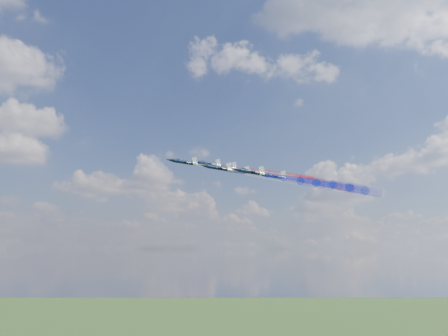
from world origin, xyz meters
TOP-DOWN VIEW (x-y plane):
  - jet_lead at (-31.41, -5.02)m, footprint 13.89×12.55m
  - trail_lead at (-7.98, -11.71)m, footprint 38.31×15.09m
  - jet_inner_left at (-23.69, -15.20)m, footprint 13.89×12.55m
  - trail_inner_left at (-0.26, -21.89)m, footprint 38.31×15.09m
  - jet_inner_right at (-18.35, -0.03)m, footprint 13.89×12.55m
  - trail_inner_right at (5.08, -6.72)m, footprint 38.31×15.09m
  - jet_outer_left at (-17.64, -25.28)m, footprint 13.89×12.55m
  - trail_outer_left at (5.78, -31.97)m, footprint 38.31×15.09m
  - jet_center_third at (-12.46, -10.23)m, footprint 13.89×12.55m
  - trail_center_third at (10.97, -16.93)m, footprint 38.31×15.09m
  - jet_outer_right at (-7.19, 5.46)m, footprint 13.89×12.55m
  - trail_outer_right at (16.24, -1.24)m, footprint 38.31×15.09m
  - jet_rear_left at (-4.55, -20.94)m, footprint 13.89×12.55m
  - trail_rear_left at (18.88, -27.63)m, footprint 38.31×15.09m
  - jet_rear_right at (-0.71, -4.33)m, footprint 13.89×12.55m
  - trail_rear_right at (22.72, -11.02)m, footprint 38.31×15.09m

SIDE VIEW (x-z plane):
  - trail_outer_left at x=5.78m, z-range 116.58..125.04m
  - trail_rear_left at x=18.88m, z-range 116.78..125.24m
  - trail_inner_left at x=-0.26m, z-range 118.66..127.12m
  - jet_outer_left at x=-17.64m, z-range 120.20..126.33m
  - trail_center_third at x=10.97m, z-range 119.16..127.62m
  - jet_rear_left at x=-4.55m, z-range 120.40..126.53m
  - trail_rear_right at x=22.72m, z-range 120.19..128.65m
  - jet_inner_left at x=-23.69m, z-range 122.28..128.42m
  - trail_lead at x=-7.98m, z-range 121.46..129.93m
  - jet_center_third at x=-12.46m, z-range 122.78..128.91m
  - jet_rear_right at x=-0.71m, z-range 123.81..129.95m
  - trail_inner_right at x=5.08m, z-range 122.82..131.28m
  - trail_outer_right at x=16.24m, z-range 123.56..132.02m
  - jet_lead at x=-31.41m, z-range 125.09..131.22m
  - jet_inner_right at x=-18.35m, z-range 126.44..132.57m
  - jet_outer_right at x=-7.19m, z-range 127.18..133.31m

